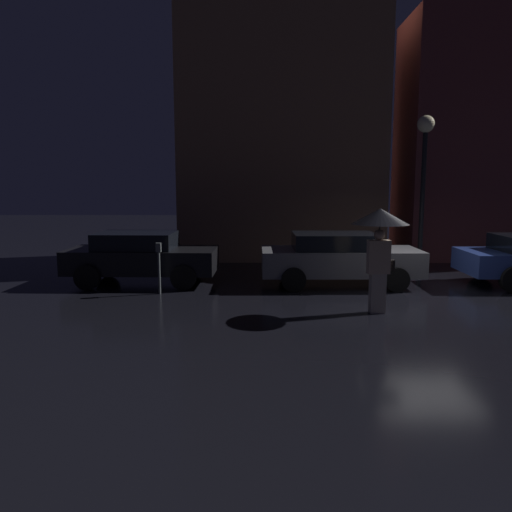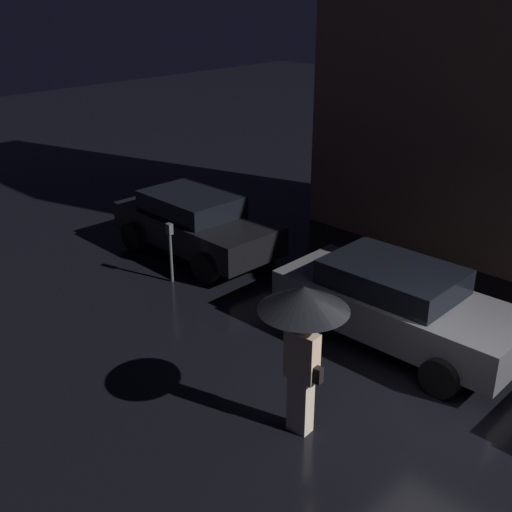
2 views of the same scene
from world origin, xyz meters
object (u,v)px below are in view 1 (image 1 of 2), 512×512
(parked_car_black, at_px, (141,256))
(parked_car_grey, at_px, (339,258))
(street_lamp_near, at_px, (424,155))
(parking_meter, at_px, (159,262))
(pedestrian_with_umbrella, at_px, (380,229))

(parked_car_black, xyz_separation_m, parked_car_grey, (5.24, -0.18, -0.00))
(street_lamp_near, bearing_deg, parked_car_black, -166.25)
(parked_car_grey, bearing_deg, street_lamp_near, 36.90)
(parking_meter, relative_size, street_lamp_near, 0.27)
(parked_car_black, bearing_deg, parked_car_grey, -0.52)
(parked_car_grey, distance_m, pedestrian_with_umbrella, 3.05)
(parked_car_black, height_order, pedestrian_with_umbrella, pedestrian_with_umbrella)
(parked_car_grey, relative_size, parking_meter, 3.30)
(parked_car_black, height_order, parking_meter, parked_car_black)
(parked_car_black, xyz_separation_m, pedestrian_with_umbrella, (5.60, -3.04, 1.02))
(parked_car_black, relative_size, street_lamp_near, 0.85)
(pedestrian_with_umbrella, distance_m, parking_meter, 5.26)
(pedestrian_with_umbrella, bearing_deg, street_lamp_near, 59.63)
(pedestrian_with_umbrella, relative_size, parking_meter, 1.73)
(parked_car_black, relative_size, parked_car_grey, 0.96)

